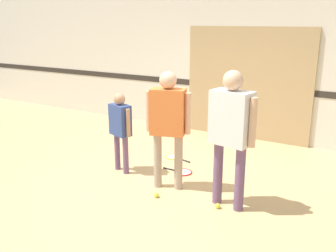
{
  "coord_description": "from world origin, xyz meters",
  "views": [
    {
      "loc": [
        2.58,
        -4.4,
        2.31
      ],
      "look_at": [
        0.1,
        -0.15,
        0.91
      ],
      "focal_mm": 40.0,
      "sensor_mm": 36.0,
      "label": 1
    }
  ],
  "objects": [
    {
      "name": "wall_panel",
      "position": [
        0.24,
        2.69,
        1.1
      ],
      "size": [
        2.52,
        0.05,
        2.2
      ],
      "color": "tan",
      "rests_on": "ground_plane"
    },
    {
      "name": "ground_plane",
      "position": [
        0.0,
        0.0,
        0.0
      ],
      "size": [
        16.0,
        16.0,
        0.0
      ],
      "primitive_type": "plane",
      "color": "tan"
    },
    {
      "name": "person_student_right",
      "position": [
        1.04,
        -0.24,
        1.08
      ],
      "size": [
        0.66,
        0.35,
        1.75
      ],
      "rotation": [
        0.0,
        0.0,
        2.96
      ],
      "color": "#6B4C70",
      "rests_on": "ground_plane"
    },
    {
      "name": "wall_back",
      "position": [
        0.0,
        2.75,
        1.6
      ],
      "size": [
        16.0,
        0.07,
        3.2
      ],
      "color": "silver",
      "rests_on": "ground_plane"
    },
    {
      "name": "racket_spare_on_floor",
      "position": [
        -0.41,
        0.95,
        0.01
      ],
      "size": [
        0.55,
        0.35,
        0.03
      ],
      "rotation": [
        0.0,
        0.0,
        6.04
      ],
      "color": "#C6D838",
      "rests_on": "ground_plane"
    },
    {
      "name": "racket_second_spare",
      "position": [
        0.02,
        0.43,
        0.01
      ],
      "size": [
        0.51,
        0.29,
        0.03
      ],
      "rotation": [
        0.0,
        0.0,
        3.14
      ],
      "color": "red",
      "rests_on": "ground_plane"
    },
    {
      "name": "tennis_ball_near_instructor",
      "position": [
        0.12,
        -0.5,
        0.03
      ],
      "size": [
        0.07,
        0.07,
        0.07
      ],
      "primitive_type": "sphere",
      "color": "#CCE038",
      "rests_on": "ground_plane"
    },
    {
      "name": "tennis_ball_stray_left",
      "position": [
        0.96,
        -0.37,
        0.03
      ],
      "size": [
        0.07,
        0.07,
        0.07
      ],
      "primitive_type": "sphere",
      "color": "#CCE038",
      "rests_on": "ground_plane"
    },
    {
      "name": "person_student_left",
      "position": [
        -0.84,
        0.0,
        0.78
      ],
      "size": [
        0.46,
        0.29,
        1.26
      ],
      "rotation": [
        0.0,
        0.0,
        -0.31
      ],
      "color": "#6B4C70",
      "rests_on": "ground_plane"
    },
    {
      "name": "person_instructor",
      "position": [
        0.1,
        -0.15,
        1.03
      ],
      "size": [
        0.61,
        0.38,
        1.66
      ],
      "rotation": [
        0.0,
        0.0,
        0.28
      ],
      "color": "tan",
      "rests_on": "ground_plane"
    },
    {
      "name": "tennis_ball_by_spare_racket",
      "position": [
        -0.43,
        1.12,
        0.03
      ],
      "size": [
        0.07,
        0.07,
        0.07
      ],
      "primitive_type": "sphere",
      "color": "#CCE038",
      "rests_on": "ground_plane"
    }
  ]
}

